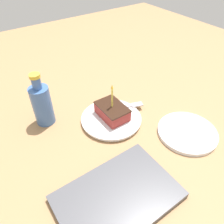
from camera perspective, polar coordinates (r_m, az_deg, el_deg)
ground_plane at (r=0.83m, az=0.61°, el=-4.11°), size 2.40×2.40×0.04m
plate at (r=0.82m, az=0.00°, el=-1.69°), size 0.22×0.22×0.02m
cake_slice at (r=0.80m, az=0.03°, el=0.26°), size 0.08×0.12×0.14m
fork at (r=0.86m, az=3.47°, el=1.43°), size 0.16×0.07×0.00m
bottle at (r=0.81m, az=-17.82°, el=2.00°), size 0.07×0.07×0.20m
side_plate at (r=0.82m, az=19.04°, el=-5.05°), size 0.21×0.21×0.01m
marble_board at (r=0.63m, az=1.52°, el=-21.23°), size 0.32×0.21×0.02m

